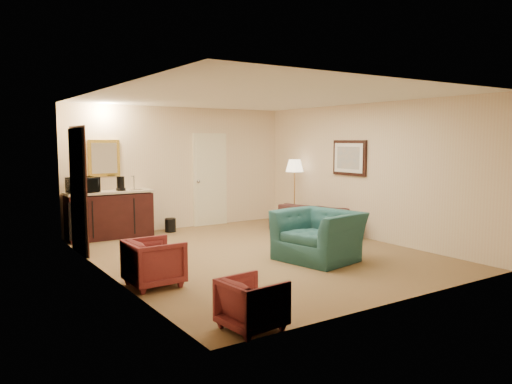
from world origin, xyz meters
TOP-DOWN VIEW (x-y plane):
  - ground at (0.00, 0.00)m, footprint 6.00×6.00m
  - room_walls at (-0.10, 0.77)m, footprint 5.02×6.01m
  - wetbar_cabinet at (-1.65, 2.72)m, footprint 1.64×0.58m
  - sofa at (2.15, 0.94)m, footprint 1.32×2.04m
  - teal_armchair at (0.57, -0.90)m, footprint 1.01×1.34m
  - rose_chair_near at (-2.15, -0.80)m, footprint 0.64×0.68m
  - rose_chair_far at (-1.90, -2.77)m, footprint 0.58×0.61m
  - coffee_table at (1.56, -0.06)m, footprint 0.82×0.62m
  - floor_lamp at (2.20, 1.83)m, footprint 0.47×0.47m
  - waste_bin at (-0.41, 2.65)m, footprint 0.23×0.23m
  - microwave at (-2.15, 2.67)m, footprint 0.58×0.41m
  - coffee_maker at (-1.43, 2.66)m, footprint 0.17×0.17m

SIDE VIEW (x-z plane):
  - ground at x=0.00m, z-range 0.00..0.00m
  - waste_bin at x=-0.41m, z-range 0.00..0.28m
  - coffee_table at x=1.56m, z-range 0.00..0.43m
  - rose_chair_far at x=-1.90m, z-range 0.00..0.58m
  - rose_chair_near at x=-2.15m, z-range 0.00..0.68m
  - sofa at x=2.15m, z-range 0.00..0.77m
  - wetbar_cabinet at x=-1.65m, z-range 0.00..0.92m
  - teal_armchair at x=0.57m, z-range 0.00..1.05m
  - floor_lamp at x=2.20m, z-range 0.00..1.48m
  - coffee_maker at x=-1.43m, z-range 0.92..1.20m
  - microwave at x=-2.15m, z-range 0.92..1.28m
  - room_walls at x=-0.10m, z-range 0.41..3.02m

